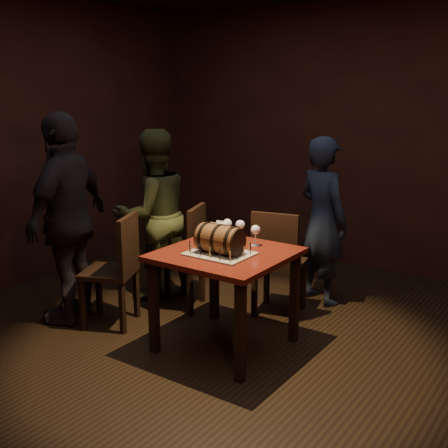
% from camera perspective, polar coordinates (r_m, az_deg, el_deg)
% --- Properties ---
extents(room_shell, '(5.04, 5.04, 2.80)m').
position_cam_1_polar(room_shell, '(3.95, 0.19, 6.10)').
color(room_shell, black).
rests_on(room_shell, ground).
extents(pub_table, '(0.90, 0.90, 0.75)m').
position_cam_1_polar(pub_table, '(4.15, 0.17, -4.29)').
color(pub_table, '#50140D').
rests_on(pub_table, ground).
extents(cake_board, '(0.45, 0.35, 0.01)m').
position_cam_1_polar(cake_board, '(4.05, -0.43, -3.04)').
color(cake_board, '#A49784').
rests_on(cake_board, pub_table).
extents(barrel_cake, '(0.38, 0.22, 0.22)m').
position_cam_1_polar(barrel_cake, '(4.02, -0.43, -1.56)').
color(barrel_cake, brown).
rests_on(barrel_cake, cake_board).
extents(birthday_candles, '(0.40, 0.30, 0.09)m').
position_cam_1_polar(birthday_candles, '(4.04, -0.43, -2.41)').
color(birthday_candles, '#E0CF85').
rests_on(birthday_candles, cake_board).
extents(wine_glass_left, '(0.07, 0.07, 0.16)m').
position_cam_1_polar(wine_glass_left, '(4.44, 0.34, -0.03)').
color(wine_glass_left, silver).
rests_on(wine_glass_left, pub_table).
extents(wine_glass_mid, '(0.07, 0.07, 0.16)m').
position_cam_1_polar(wine_glass_mid, '(4.41, 1.66, -0.16)').
color(wine_glass_mid, silver).
rests_on(wine_glass_mid, pub_table).
extents(wine_glass_right, '(0.07, 0.07, 0.16)m').
position_cam_1_polar(wine_glass_right, '(4.25, 3.22, -0.68)').
color(wine_glass_right, silver).
rests_on(wine_glass_right, pub_table).
extents(pint_of_ale, '(0.07, 0.07, 0.15)m').
position_cam_1_polar(pint_of_ale, '(4.36, -0.08, -0.93)').
color(pint_of_ale, silver).
rests_on(pint_of_ale, pub_table).
extents(menu_card, '(0.10, 0.05, 0.13)m').
position_cam_1_polar(menu_card, '(4.48, -0.54, -0.62)').
color(menu_card, white).
rests_on(menu_card, pub_table).
extents(chair_back, '(0.48, 0.48, 0.93)m').
position_cam_1_polar(chair_back, '(4.76, 5.45, -3.46)').
color(chair_back, black).
rests_on(chair_back, ground).
extents(chair_left_rear, '(0.51, 0.51, 0.93)m').
position_cam_1_polar(chair_left_rear, '(4.94, -3.86, -2.80)').
color(chair_left_rear, black).
rests_on(chair_left_rear, ground).
extents(chair_left_front, '(0.53, 0.53, 0.93)m').
position_cam_1_polar(chair_left_front, '(4.66, -10.76, -4.04)').
color(chair_left_front, black).
rests_on(chair_left_front, ground).
extents(person_back, '(0.65, 0.55, 1.52)m').
position_cam_1_polar(person_back, '(5.11, 9.99, 0.33)').
color(person_back, '#181F31').
rests_on(person_back, ground).
extents(person_left_rear, '(0.84, 0.93, 1.57)m').
position_cam_1_polar(person_left_rear, '(5.19, -7.23, 0.92)').
color(person_left_rear, '#34391C').
rests_on(person_left_rear, ground).
extents(person_left_front, '(0.70, 1.10, 1.75)m').
position_cam_1_polar(person_left_front, '(4.77, -15.54, 0.50)').
color(person_left_front, black).
rests_on(person_left_front, ground).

